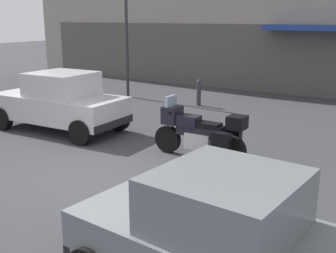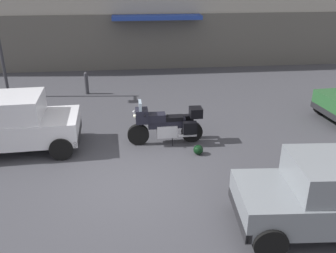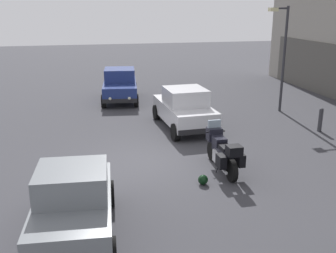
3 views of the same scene
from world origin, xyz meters
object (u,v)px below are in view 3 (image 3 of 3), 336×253
(motorcycle, at_px, (222,151))
(streetlamp_curbside, at_px, (282,49))
(car_hatchback_near, at_px, (184,108))
(car_compact_side, at_px, (74,203))
(car_wagon_end, at_px, (120,85))
(bollard_curbside, at_px, (321,119))
(helmet, at_px, (203,180))

(motorcycle, bearing_deg, streetlamp_curbside, -39.81)
(car_hatchback_near, distance_m, streetlamp_curbside, 5.56)
(car_hatchback_near, height_order, car_compact_side, car_hatchback_near)
(motorcycle, height_order, car_wagon_end, car_wagon_end)
(bollard_curbside, bearing_deg, streetlamp_curbside, -177.06)
(motorcycle, xyz_separation_m, car_wagon_end, (-9.84, -1.96, 0.19))
(car_hatchback_near, relative_size, car_wagon_end, 0.98)
(helmet, height_order, bollard_curbside, bollard_curbside)
(car_compact_side, height_order, bollard_curbside, car_compact_side)
(car_wagon_end, bearing_deg, streetlamp_curbside, 67.78)
(car_compact_side, relative_size, bollard_curbside, 3.78)
(car_compact_side, height_order, streetlamp_curbside, streetlamp_curbside)
(helmet, height_order, car_hatchback_near, car_hatchback_near)
(helmet, distance_m, car_wagon_end, 10.73)
(helmet, xyz_separation_m, car_compact_side, (1.82, -3.44, 0.63))
(car_wagon_end, distance_m, streetlamp_curbside, 8.15)
(car_hatchback_near, bearing_deg, streetlamp_curbside, -74.61)
(car_hatchback_near, relative_size, bollard_curbside, 4.17)
(bollard_curbside, bearing_deg, car_hatchback_near, -107.53)
(motorcycle, xyz_separation_m, car_compact_side, (2.62, -4.27, 0.15))
(car_hatchback_near, height_order, streetlamp_curbside, streetlamp_curbside)
(car_compact_side, bearing_deg, helmet, 122.20)
(helmet, distance_m, car_hatchback_near, 5.35)
(helmet, height_order, car_wagon_end, car_wagon_end)
(motorcycle, distance_m, helmet, 1.26)
(car_wagon_end, height_order, bollard_curbside, car_wagon_end)
(motorcycle, distance_m, bollard_curbside, 5.83)
(car_hatchback_near, height_order, bollard_curbside, car_hatchback_near)
(streetlamp_curbside, height_order, bollard_curbside, streetlamp_curbside)
(motorcycle, distance_m, car_wagon_end, 10.04)
(streetlamp_curbside, bearing_deg, car_hatchback_near, -71.99)
(car_hatchback_near, bearing_deg, car_compact_side, 146.03)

